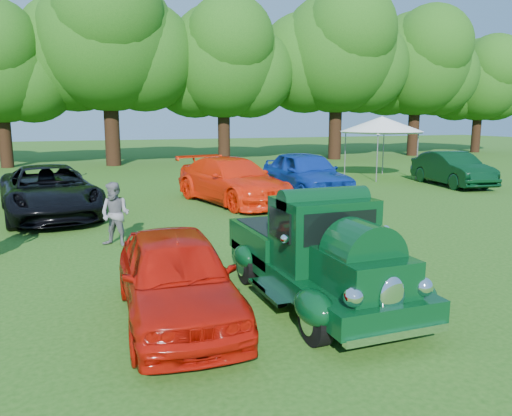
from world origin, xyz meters
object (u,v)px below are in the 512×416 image
object	(u,v)px
hero_pickup	(316,256)
spectator_grey	(115,214)
back_car_orange	(233,181)
back_car_blue	(306,174)
red_convertible	(176,276)
back_car_black	(49,191)
canopy_tent	(382,125)
back_car_green	(452,169)

from	to	relation	value
hero_pickup	spectator_grey	bearing A→B (deg)	119.77
back_car_orange	back_car_blue	distance (m)	3.07
back_car_blue	hero_pickup	bearing A→B (deg)	-114.82
red_convertible	back_car_black	xyz separation A→B (m)	(-1.93, 8.94, 0.10)
back_car_orange	back_car_blue	world-z (taller)	back_car_blue
back_car_orange	canopy_tent	xyz separation A→B (m)	(8.99, 4.41, 1.79)
back_car_orange	canopy_tent	bearing A→B (deg)	13.12
back_car_black	back_car_blue	size ratio (longest dim) A/B	1.11
back_car_orange	spectator_grey	bearing A→B (deg)	-146.01
back_car_green	back_car_blue	bearing A→B (deg)	-168.20
red_convertible	spectator_grey	distance (m)	4.69
red_convertible	back_car_green	bearing A→B (deg)	38.85
back_car_black	back_car_blue	bearing A→B (deg)	-2.11
back_car_black	canopy_tent	size ratio (longest dim) A/B	1.26
back_car_blue	spectator_grey	size ratio (longest dim) A/B	3.34
canopy_tent	back_car_green	bearing A→B (deg)	-71.39
red_convertible	back_car_orange	world-z (taller)	back_car_orange
canopy_tent	hero_pickup	bearing A→B (deg)	-127.76
back_car_green	spectator_grey	bearing A→B (deg)	-150.48
back_car_black	canopy_tent	world-z (taller)	canopy_tent
back_car_orange	back_car_green	size ratio (longest dim) A/B	1.21
back_car_green	canopy_tent	size ratio (longest dim) A/B	1.02
hero_pickup	back_car_black	bearing A→B (deg)	115.05
hero_pickup	spectator_grey	size ratio (longest dim) A/B	2.95
hero_pickup	back_car_blue	xyz separation A→B (m)	(4.66, 9.78, 0.10)
red_convertible	back_car_orange	size ratio (longest dim) A/B	0.72
red_convertible	back_car_black	bearing A→B (deg)	105.28
hero_pickup	canopy_tent	world-z (taller)	canopy_tent
hero_pickup	red_convertible	size ratio (longest dim) A/B	1.13
back_car_blue	back_car_black	bearing A→B (deg)	-173.94
back_car_orange	red_convertible	bearing A→B (deg)	-125.72
spectator_grey	hero_pickup	bearing A→B (deg)	-24.12
back_car_orange	spectator_grey	xyz separation A→B (m)	(-4.31, -4.63, -0.04)
hero_pickup	back_car_green	size ratio (longest dim) A/B	0.99
back_car_orange	back_car_green	world-z (taller)	back_car_orange
back_car_blue	back_car_green	world-z (taller)	back_car_blue
red_convertible	back_car_orange	bearing A→B (deg)	70.43
back_car_black	red_convertible	bearing A→B (deg)	-85.34
back_car_black	back_car_green	size ratio (longest dim) A/B	1.24
hero_pickup	red_convertible	xyz separation A→B (m)	(-2.25, 0.01, -0.08)
back_car_blue	spectator_grey	world-z (taller)	back_car_blue
hero_pickup	back_car_orange	distance (m)	9.45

